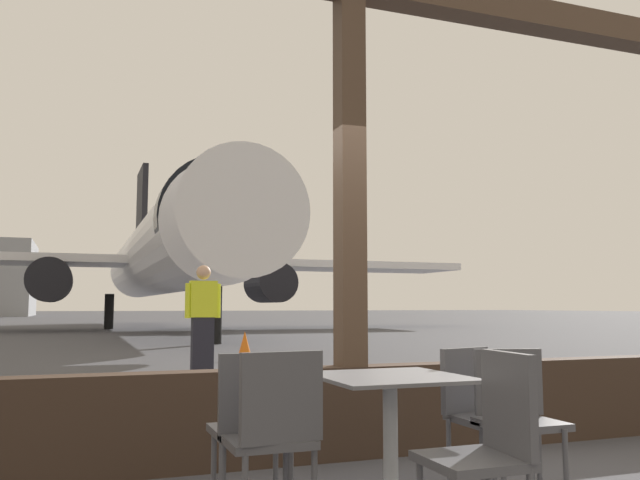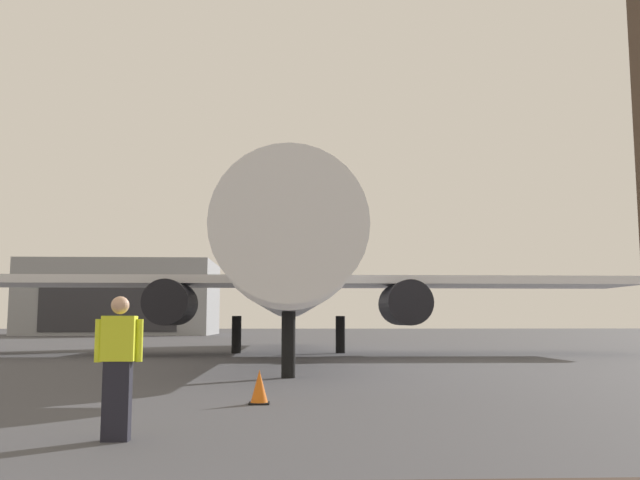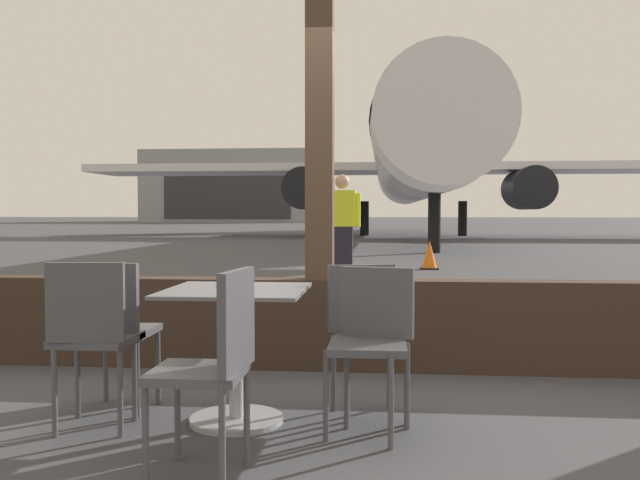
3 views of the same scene
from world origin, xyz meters
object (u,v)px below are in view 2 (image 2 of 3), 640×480
ground_crew_worker (118,365)px  traffic_cone (259,388)px  airplane (289,274)px  distant_hangar (124,298)px

ground_crew_worker → traffic_cone: size_ratio=2.94×
ground_crew_worker → airplane: bearing=84.5°
airplane → distant_hangar: bearing=110.7°
ground_crew_worker → traffic_cone: ground_crew_worker is taller
traffic_cone → distant_hangar: (-18.33, 67.66, 3.83)m
traffic_cone → distant_hangar: distant_hangar is taller
ground_crew_worker → distant_hangar: bearing=103.2°
traffic_cone → distant_hangar: 70.20m
traffic_cone → distant_hangar: size_ratio=0.03×
airplane → distant_hangar: 53.35m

